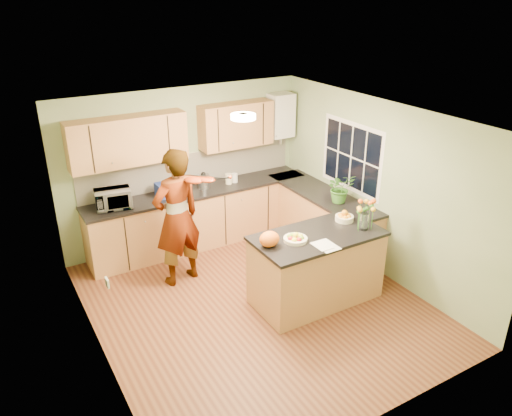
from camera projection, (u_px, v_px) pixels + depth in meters
floor at (256, 304)px, 6.64m from camera, size 4.50×4.50×0.00m
ceiling at (256, 119)px, 5.62m from camera, size 4.00×4.50×0.02m
wall_back at (184, 167)px, 7.90m from camera, size 4.00×0.02×2.50m
wall_front at (386, 314)px, 4.35m from camera, size 4.00×0.02×2.50m
wall_left at (91, 260)px, 5.20m from camera, size 0.02×4.50×2.50m
wall_right at (378, 188)px, 7.05m from camera, size 0.02×4.50×2.50m
back_counter at (200, 217)px, 8.03m from camera, size 3.64×0.62×0.94m
right_counter at (321, 220)px, 7.90m from camera, size 0.62×2.24×0.94m
splashback at (191, 169)px, 7.96m from camera, size 3.60×0.02×0.52m
upper_cabinets at (176, 134)px, 7.44m from camera, size 3.20×0.34×0.70m
boiler at (281, 116)px, 8.30m from camera, size 0.40×0.30×0.86m
window_right at (351, 157)px, 7.40m from camera, size 0.01×1.30×1.05m
light_switch at (107, 283)px, 4.72m from camera, size 0.02×0.09×0.09m
ceiling_lamp at (243, 117)px, 5.87m from camera, size 0.30×0.30×0.07m
peninsula_island at (316, 267)px, 6.55m from camera, size 1.69×0.87×0.97m
fruit_dish at (295, 238)px, 6.18m from camera, size 0.30×0.30×0.10m
orange_bowl at (344, 217)px, 6.70m from camera, size 0.25×0.25×0.14m
flower_vase at (366, 206)px, 6.36m from camera, size 0.27×0.27×0.50m
orange_bag at (269, 239)px, 6.04m from camera, size 0.32×0.30×0.19m
papers at (326, 246)px, 6.07m from camera, size 0.23×0.32×0.01m
violinist at (177, 218)px, 6.79m from camera, size 0.80×0.61×1.96m
violin at (195, 180)px, 6.47m from camera, size 0.67×0.59×0.17m
microwave at (113, 199)px, 7.14m from camera, size 0.55×0.41×0.28m
blue_box at (166, 190)px, 7.53m from camera, size 0.29×0.22×0.22m
kettle at (204, 181)px, 7.84m from camera, size 0.17×0.17×0.31m
jar_cream at (229, 179)px, 8.04m from camera, size 0.12×0.12×0.17m
jar_white at (235, 178)px, 8.11m from camera, size 0.11×0.11×0.15m
potted_plant at (340, 188)px, 7.31m from camera, size 0.47×0.43×0.44m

